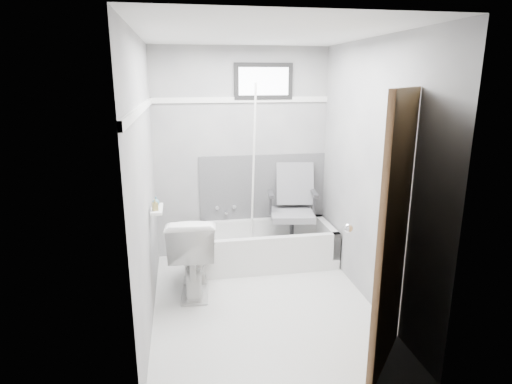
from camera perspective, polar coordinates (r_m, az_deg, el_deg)
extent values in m
plane|color=silver|center=(4.15, 0.87, -14.72)|extent=(2.60, 2.60, 0.00)
plane|color=silver|center=(3.62, 1.03, 20.40)|extent=(2.60, 2.60, 0.00)
cube|color=slate|center=(4.96, -1.93, 5.03)|extent=(2.00, 0.02, 2.40)
cube|color=slate|center=(2.50, 6.66, -5.22)|extent=(2.00, 0.02, 2.40)
cube|color=slate|center=(3.66, -14.63, 0.92)|extent=(0.02, 2.60, 2.40)
cube|color=slate|center=(4.02, 15.10, 2.13)|extent=(0.02, 2.60, 2.40)
imported|color=white|center=(4.27, -8.40, -8.06)|extent=(0.51, 0.84, 0.79)
cube|color=#4C4C4F|center=(5.08, 0.92, 0.65)|extent=(1.50, 0.02, 0.78)
cube|color=white|center=(4.88, -1.97, 12.19)|extent=(2.00, 0.02, 0.06)
cube|color=white|center=(3.56, -15.08, 10.65)|extent=(0.02, 2.60, 0.06)
cylinder|color=white|center=(4.78, -0.35, 2.80)|extent=(0.02, 0.35, 1.93)
cube|color=white|center=(4.00, -13.06, -2.23)|extent=(0.10, 0.32, 0.02)
imported|color=olive|center=(3.91, -13.32, -1.66)|extent=(0.06, 0.06, 0.10)
imported|color=#467381|center=(4.04, -13.22, -1.18)|extent=(0.09, 0.09, 0.09)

